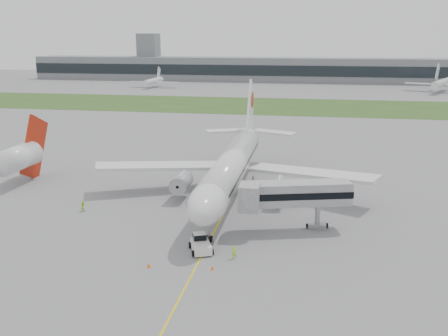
% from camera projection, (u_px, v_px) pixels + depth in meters
% --- Properties ---
extents(ground, '(600.00, 600.00, 0.00)m').
position_uv_depth(ground, '(228.00, 205.00, 80.20)').
color(ground, gray).
rests_on(ground, ground).
extents(apron_markings, '(70.00, 70.00, 0.04)m').
position_uv_depth(apron_markings, '(222.00, 216.00, 75.44)').
color(apron_markings, yellow).
rests_on(apron_markings, ground).
extents(grass_strip, '(600.00, 50.00, 0.02)m').
position_uv_depth(grass_strip, '(280.00, 106.00, 194.39)').
color(grass_strip, '#24471A').
rests_on(grass_strip, ground).
extents(terminal_building, '(320.00, 22.30, 14.00)m').
position_uv_depth(terminal_building, '(293.00, 70.00, 297.16)').
color(terminal_building, gray).
rests_on(terminal_building, ground).
extents(control_tower, '(12.00, 12.00, 56.00)m').
position_uv_depth(control_tower, '(150.00, 79.00, 316.28)').
color(control_tower, gray).
rests_on(control_tower, ground).
extents(airliner, '(48.13, 53.95, 17.88)m').
position_uv_depth(airliner, '(233.00, 164.00, 83.39)').
color(airliner, silver).
rests_on(airliner, ground).
extents(pushback_tug, '(3.78, 4.49, 2.02)m').
position_uv_depth(pushback_tug, '(201.00, 244.00, 63.07)').
color(pushback_tug, silver).
rests_on(pushback_tug, ground).
extents(jet_bridge, '(15.22, 8.15, 7.22)m').
position_uv_depth(jet_bridge, '(291.00, 195.00, 68.27)').
color(jet_bridge, '#B1B2B4').
rests_on(jet_bridge, ground).
extents(safety_cone_left, '(0.45, 0.45, 0.61)m').
position_uv_depth(safety_cone_left, '(149.00, 265.00, 58.54)').
color(safety_cone_left, '#FF610D').
rests_on(safety_cone_left, ground).
extents(safety_cone_right, '(0.40, 0.40, 0.55)m').
position_uv_depth(safety_cone_right, '(212.00, 268.00, 58.01)').
color(safety_cone_right, '#FF610D').
rests_on(safety_cone_right, ground).
extents(ground_crew_near, '(0.74, 0.62, 1.73)m').
position_uv_depth(ground_crew_near, '(234.00, 252.00, 60.74)').
color(ground_crew_near, '#A8FF2A').
rests_on(ground_crew_near, ground).
extents(ground_crew_far, '(1.06, 1.09, 1.77)m').
position_uv_depth(ground_crew_far, '(83.00, 206.00, 77.02)').
color(ground_crew_far, '#AAEC27').
rests_on(ground_crew_far, ground).
extents(neighbor_aircraft, '(4.79, 15.70, 12.83)m').
position_uv_depth(neighbor_aircraft, '(20.00, 157.00, 90.86)').
color(neighbor_aircraft, '#A01C09').
rests_on(neighbor_aircraft, ground).
extents(distant_aircraft_left, '(27.09, 24.13, 10.03)m').
position_uv_depth(distant_aircraft_left, '(154.00, 88.00, 264.36)').
color(distant_aircraft_left, silver).
rests_on(distant_aircraft_left, ground).
extents(distant_aircraft_right, '(43.29, 41.26, 13.00)m').
position_uv_depth(distant_aircraft_right, '(441.00, 92.00, 241.06)').
color(distant_aircraft_right, silver).
rests_on(distant_aircraft_right, ground).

